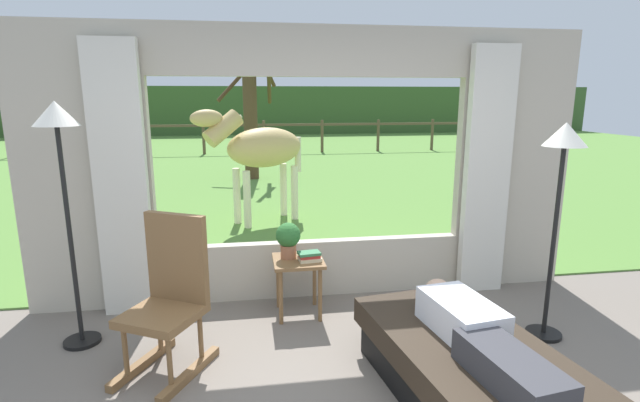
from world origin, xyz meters
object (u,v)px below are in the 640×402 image
at_px(floor_lamp_right, 562,167).
at_px(book_stack, 309,256).
at_px(reclining_person, 475,332).
at_px(floor_lamp_left, 60,152).
at_px(recliner_sofa, 468,372).
at_px(side_table, 298,269).
at_px(pasture_tree, 251,110).
at_px(rocking_chair, 170,295).
at_px(horse, 260,149).
at_px(potted_plant, 288,238).

bearing_deg(floor_lamp_right, book_stack, 160.71).
bearing_deg(reclining_person, floor_lamp_left, 147.22).
bearing_deg(recliner_sofa, floor_lamp_right, 27.09).
relative_size(side_table, pasture_tree, 0.17).
distance_m(recliner_sofa, reclining_person, 0.31).
bearing_deg(rocking_chair, reclining_person, 5.96).
xyz_separation_m(book_stack, horse, (-0.31, 3.27, 0.59)).
distance_m(reclining_person, potted_plant, 1.85).
relative_size(potted_plant, floor_lamp_left, 0.17).
relative_size(floor_lamp_left, horse, 1.09).
distance_m(potted_plant, book_stack, 0.25).
distance_m(recliner_sofa, floor_lamp_left, 3.22).
bearing_deg(floor_lamp_right, recliner_sofa, -144.77).
distance_m(reclining_person, side_table, 1.75).
bearing_deg(potted_plant, book_stack, -33.87).
height_order(side_table, floor_lamp_right, floor_lamp_right).
relative_size(floor_lamp_right, pasture_tree, 0.57).
distance_m(floor_lamp_left, pasture_tree, 7.66).
relative_size(floor_lamp_left, floor_lamp_right, 1.09).
bearing_deg(pasture_tree, recliner_sofa, -82.09).
relative_size(potted_plant, pasture_tree, 0.11).
xyz_separation_m(recliner_sofa, floor_lamp_left, (-2.69, 1.19, 1.32)).
height_order(reclining_person, pasture_tree, pasture_tree).
relative_size(rocking_chair, side_table, 2.15).
xyz_separation_m(rocking_chair, floor_lamp_left, (-0.78, 0.44, 0.99)).
relative_size(potted_plant, floor_lamp_right, 0.18).
bearing_deg(floor_lamp_left, reclining_person, -24.63).
distance_m(side_table, book_stack, 0.17).
height_order(book_stack, floor_lamp_left, floor_lamp_left).
distance_m(recliner_sofa, potted_plant, 1.86).
height_order(reclining_person, rocking_chair, rocking_chair).
bearing_deg(potted_plant, recliner_sofa, -56.03).
bearing_deg(pasture_tree, horse, -88.99).
xyz_separation_m(book_stack, floor_lamp_left, (-1.86, -0.19, 0.97)).
relative_size(rocking_chair, pasture_tree, 0.37).
height_order(reclining_person, floor_lamp_left, floor_lamp_left).
bearing_deg(reclining_person, side_table, 113.84).
xyz_separation_m(side_table, floor_lamp_left, (-1.77, -0.25, 1.11)).
height_order(potted_plant, book_stack, potted_plant).
bearing_deg(side_table, book_stack, -31.12).
bearing_deg(book_stack, potted_plant, 146.13).
relative_size(recliner_sofa, horse, 1.04).
bearing_deg(horse, floor_lamp_right, -179.38).
xyz_separation_m(rocking_chair, floor_lamp_right, (2.94, -0.02, 0.86)).
xyz_separation_m(floor_lamp_left, floor_lamp_right, (3.72, -0.46, -0.13)).
relative_size(book_stack, pasture_tree, 0.07).
bearing_deg(recliner_sofa, rocking_chair, 150.71).
bearing_deg(floor_lamp_left, rocking_chair, -29.74).
xyz_separation_m(reclining_person, book_stack, (-0.83, 1.43, 0.04)).
height_order(reclining_person, side_table, reclining_person).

